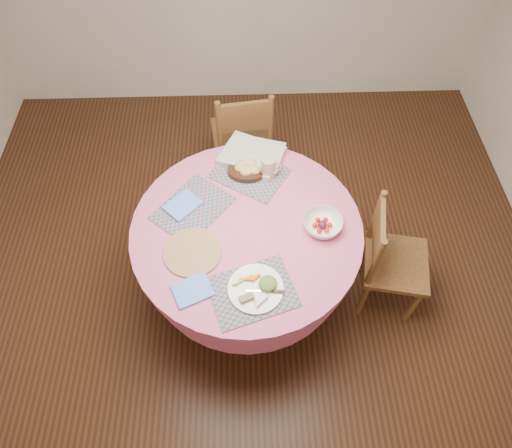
{
  "coord_description": "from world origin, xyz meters",
  "views": [
    {
      "loc": [
        0.01,
        -1.37,
        2.74
      ],
      "look_at": [
        0.05,
        0.0,
        0.78
      ],
      "focal_mm": 32.0,
      "sensor_mm": 36.0,
      "label": 1
    }
  ],
  "objects_px": {
    "dining_table": "(247,247)",
    "chair_back": "(243,136)",
    "wicker_trivet": "(193,252)",
    "latte_mug": "(269,167)",
    "fruit_bowl": "(323,224)",
    "dinner_plate": "(257,289)",
    "chair_right": "(389,259)",
    "bread_bowl": "(247,168)"
  },
  "relations": [
    {
      "from": "latte_mug",
      "to": "fruit_bowl",
      "type": "xyz_separation_m",
      "value": [
        0.27,
        -0.37,
        -0.04
      ]
    },
    {
      "from": "dining_table",
      "to": "fruit_bowl",
      "type": "relative_size",
      "value": 4.54
    },
    {
      "from": "chair_back",
      "to": "dinner_plate",
      "type": "bearing_deg",
      "value": 84.43
    },
    {
      "from": "dinner_plate",
      "to": "fruit_bowl",
      "type": "distance_m",
      "value": 0.51
    },
    {
      "from": "wicker_trivet",
      "to": "latte_mug",
      "type": "relative_size",
      "value": 2.26
    },
    {
      "from": "chair_right",
      "to": "dinner_plate",
      "type": "bearing_deg",
      "value": 124.48
    },
    {
      "from": "dining_table",
      "to": "chair_back",
      "type": "distance_m",
      "value": 0.99
    },
    {
      "from": "dinner_plate",
      "to": "chair_right",
      "type": "bearing_deg",
      "value": 23.38
    },
    {
      "from": "dinner_plate",
      "to": "dining_table",
      "type": "bearing_deg",
      "value": 96.62
    },
    {
      "from": "wicker_trivet",
      "to": "dinner_plate",
      "type": "bearing_deg",
      "value": -35.25
    },
    {
      "from": "wicker_trivet",
      "to": "chair_right",
      "type": "bearing_deg",
      "value": 5.83
    },
    {
      "from": "dining_table",
      "to": "wicker_trivet",
      "type": "height_order",
      "value": "wicker_trivet"
    },
    {
      "from": "chair_right",
      "to": "latte_mug",
      "type": "relative_size",
      "value": 6.3
    },
    {
      "from": "chair_back",
      "to": "wicker_trivet",
      "type": "height_order",
      "value": "chair_back"
    },
    {
      "from": "dining_table",
      "to": "chair_back",
      "type": "xyz_separation_m",
      "value": [
        -0.01,
        0.98,
        -0.09
      ]
    },
    {
      "from": "dining_table",
      "to": "chair_back",
      "type": "relative_size",
      "value": 1.39
    },
    {
      "from": "dinner_plate",
      "to": "bread_bowl",
      "type": "xyz_separation_m",
      "value": [
        -0.03,
        0.76,
        0.02
      ]
    },
    {
      "from": "fruit_bowl",
      "to": "wicker_trivet",
      "type": "bearing_deg",
      "value": -168.93
    },
    {
      "from": "chair_right",
      "to": "chair_back",
      "type": "relative_size",
      "value": 0.94
    },
    {
      "from": "chair_back",
      "to": "bread_bowl",
      "type": "relative_size",
      "value": 3.87
    },
    {
      "from": "chair_back",
      "to": "wicker_trivet",
      "type": "distance_m",
      "value": 1.2
    },
    {
      "from": "wicker_trivet",
      "to": "dinner_plate",
      "type": "xyz_separation_m",
      "value": [
        0.32,
        -0.23,
        0.02
      ]
    },
    {
      "from": "fruit_bowl",
      "to": "bread_bowl",
      "type": "bearing_deg",
      "value": 134.07
    },
    {
      "from": "dinner_plate",
      "to": "latte_mug",
      "type": "distance_m",
      "value": 0.74
    },
    {
      "from": "bread_bowl",
      "to": "fruit_bowl",
      "type": "xyz_separation_m",
      "value": [
        0.39,
        -0.4,
        -0.01
      ]
    },
    {
      "from": "latte_mug",
      "to": "fruit_bowl",
      "type": "relative_size",
      "value": 0.49
    },
    {
      "from": "wicker_trivet",
      "to": "latte_mug",
      "type": "bearing_deg",
      "value": 50.77
    },
    {
      "from": "bread_bowl",
      "to": "chair_right",
      "type": "bearing_deg",
      "value": -27.1
    },
    {
      "from": "chair_right",
      "to": "fruit_bowl",
      "type": "bearing_deg",
      "value": 98.54
    },
    {
      "from": "wicker_trivet",
      "to": "dinner_plate",
      "type": "height_order",
      "value": "dinner_plate"
    },
    {
      "from": "dinner_plate",
      "to": "bread_bowl",
      "type": "bearing_deg",
      "value": 92.32
    },
    {
      "from": "latte_mug",
      "to": "bread_bowl",
      "type": "bearing_deg",
      "value": 166.95
    },
    {
      "from": "dinner_plate",
      "to": "fruit_bowl",
      "type": "relative_size",
      "value": 0.99
    },
    {
      "from": "wicker_trivet",
      "to": "fruit_bowl",
      "type": "bearing_deg",
      "value": 11.07
    },
    {
      "from": "chair_right",
      "to": "chair_back",
      "type": "xyz_separation_m",
      "value": [
        -0.84,
        1.02,
        0.03
      ]
    },
    {
      "from": "wicker_trivet",
      "to": "latte_mug",
      "type": "xyz_separation_m",
      "value": [
        0.41,
        0.5,
        0.07
      ]
    },
    {
      "from": "wicker_trivet",
      "to": "dinner_plate",
      "type": "relative_size",
      "value": 1.11
    },
    {
      "from": "dining_table",
      "to": "bread_bowl",
      "type": "xyz_separation_m",
      "value": [
        0.01,
        0.39,
        0.23
      ]
    },
    {
      "from": "chair_back",
      "to": "bread_bowl",
      "type": "bearing_deg",
      "value": 84.32
    },
    {
      "from": "chair_back",
      "to": "latte_mug",
      "type": "relative_size",
      "value": 6.69
    },
    {
      "from": "chair_right",
      "to": "fruit_bowl",
      "type": "distance_m",
      "value": 0.55
    },
    {
      "from": "latte_mug",
      "to": "dinner_plate",
      "type": "bearing_deg",
      "value": -97.01
    }
  ]
}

